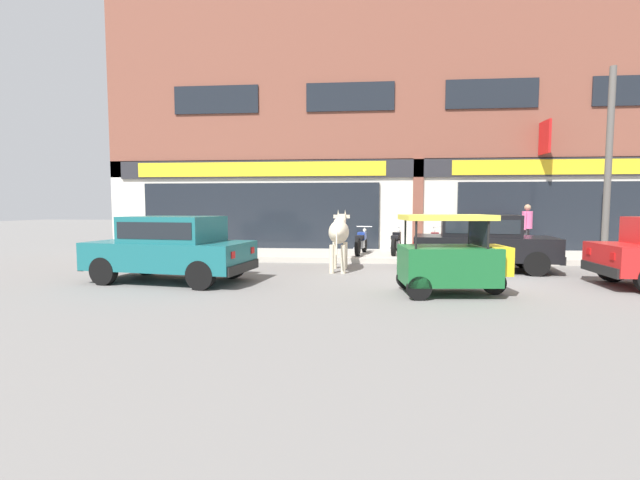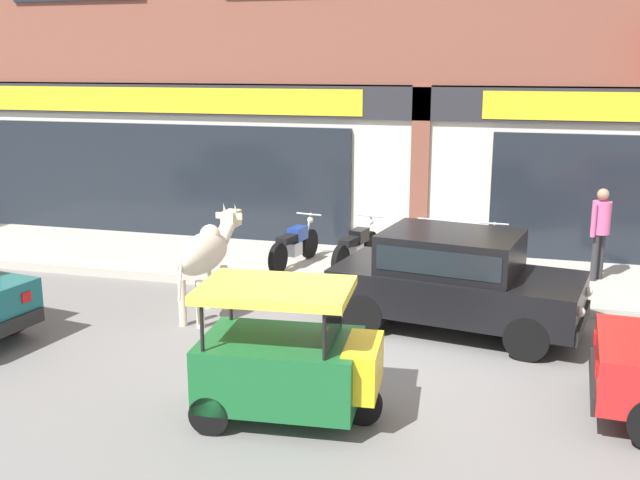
# 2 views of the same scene
# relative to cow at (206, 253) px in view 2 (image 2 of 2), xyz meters

# --- Properties ---
(ground_plane) EXTENTS (90.00, 90.00, 0.00)m
(ground_plane) POSITION_rel_cow_xyz_m (2.64, -0.76, -1.01)
(ground_plane) COLOR slate
(sidewalk) EXTENTS (19.00, 2.99, 0.16)m
(sidewalk) POSITION_rel_cow_xyz_m (2.64, 2.93, -0.93)
(sidewalk) COLOR #B7AFA3
(sidewalk) RESTS_ON ground
(shop_building) EXTENTS (23.00, 1.40, 9.31)m
(shop_building) POSITION_rel_cow_xyz_m (2.64, 4.68, 3.44)
(shop_building) COLOR brown
(shop_building) RESTS_ON ground
(cow) EXTENTS (0.57, 2.15, 1.61)m
(cow) POSITION_rel_cow_xyz_m (0.00, 0.00, 0.00)
(cow) COLOR beige
(cow) RESTS_ON ground
(car_0) EXTENTS (3.78, 2.16, 1.46)m
(car_0) POSITION_rel_cow_xyz_m (3.73, 0.37, -0.19)
(car_0) COLOR black
(car_0) RESTS_ON ground
(auto_rickshaw) EXTENTS (2.04, 1.30, 1.52)m
(auto_rickshaw) POSITION_rel_cow_xyz_m (2.25, -2.94, -0.35)
(auto_rickshaw) COLOR black
(auto_rickshaw) RESTS_ON ground
(motorcycle_0) EXTENTS (0.62, 1.80, 0.88)m
(motorcycle_0) POSITION_rel_cow_xyz_m (0.60, 2.61, -0.46)
(motorcycle_0) COLOR black
(motorcycle_0) RESTS_ON sidewalk
(motorcycle_1) EXTENTS (0.66, 1.79, 0.88)m
(motorcycle_1) POSITION_rel_cow_xyz_m (1.74, 2.75, -0.46)
(motorcycle_1) COLOR black
(motorcycle_1) RESTS_ON sidewalk
(motorcycle_2) EXTENTS (0.53, 1.81, 0.88)m
(motorcycle_2) POSITION_rel_cow_xyz_m (2.96, 2.74, -0.46)
(motorcycle_2) COLOR black
(motorcycle_2) RESTS_ON sidewalk
(motorcycle_3) EXTENTS (0.52, 1.81, 0.88)m
(motorcycle_3) POSITION_rel_cow_xyz_m (4.12, 2.67, -0.46)
(motorcycle_3) COLOR black
(motorcycle_3) RESTS_ON sidewalk
(pedestrian) EXTENTS (0.34, 0.41, 1.60)m
(pedestrian) POSITION_rel_cow_xyz_m (5.93, 3.10, 0.13)
(pedestrian) COLOR #2D2D33
(pedestrian) RESTS_ON sidewalk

